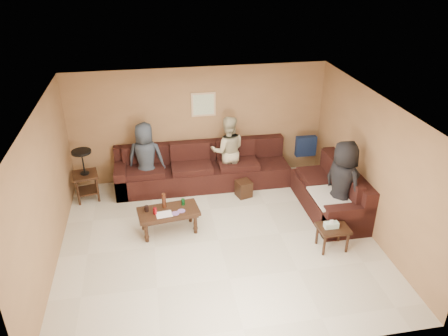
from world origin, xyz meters
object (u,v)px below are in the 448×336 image
object	(u,v)px
sectional_sofa	(245,180)
person_right	(342,184)
waste_bin	(244,189)
person_middle	(228,151)
coffee_table	(168,213)
end_table_left	(85,174)
person_left	(146,159)
side_table_right	(333,230)

from	to	relation	value
sectional_sofa	person_right	size ratio (longest dim) A/B	2.78
waste_bin	person_middle	distance (m)	0.89
coffee_table	end_table_left	bearing A→B (deg)	137.31
sectional_sofa	person_middle	xyz separation A→B (m)	(-0.26, 0.54, 0.45)
sectional_sofa	person_middle	distance (m)	0.75
waste_bin	person_right	bearing A→B (deg)	-39.60
person_left	waste_bin	bearing A→B (deg)	175.16
waste_bin	side_table_right	bearing A→B (deg)	-60.69
person_left	side_table_right	bearing A→B (deg)	151.32
person_middle	coffee_table	bearing A→B (deg)	54.44
coffee_table	person_right	bearing A→B (deg)	-5.10
waste_bin	person_middle	world-z (taller)	person_middle
coffee_table	end_table_left	world-z (taller)	end_table_left
sectional_sofa	person_middle	size ratio (longest dim) A/B	3.00
sectional_sofa	person_left	world-z (taller)	person_left
person_left	person_right	distance (m)	3.94
coffee_table	side_table_right	bearing A→B (deg)	-20.02
coffee_table	side_table_right	world-z (taller)	coffee_table
waste_bin	person_right	world-z (taller)	person_right
coffee_table	person_left	world-z (taller)	person_left
end_table_left	waste_bin	xyz separation A→B (m)	(3.20, -0.46, -0.40)
sectional_sofa	side_table_right	world-z (taller)	sectional_sofa
end_table_left	person_right	bearing A→B (deg)	-20.15
end_table_left	person_left	distance (m)	1.26
person_left	person_middle	bearing A→B (deg)	-166.75
side_table_right	person_right	size ratio (longest dim) A/B	0.34
coffee_table	waste_bin	xyz separation A→B (m)	(1.62, 0.99, -0.21)
coffee_table	sectional_sofa	bearing A→B (deg)	32.95
side_table_right	person_left	xyz separation A→B (m)	(-3.07, 2.54, 0.40)
side_table_right	person_middle	world-z (taller)	person_middle
sectional_sofa	waste_bin	bearing A→B (deg)	-116.46
end_table_left	waste_bin	distance (m)	3.25
person_middle	person_right	bearing A→B (deg)	138.23
end_table_left	person_middle	xyz separation A→B (m)	(2.97, 0.16, 0.20)
sectional_sofa	end_table_left	bearing A→B (deg)	173.35
coffee_table	person_right	world-z (taller)	person_right
person_middle	waste_bin	bearing A→B (deg)	114.88
side_table_right	coffee_table	bearing A→B (deg)	159.98
person_right	sectional_sofa	bearing A→B (deg)	25.17
end_table_left	person_left	size ratio (longest dim) A/B	0.71
waste_bin	person_middle	size ratio (longest dim) A/B	0.22
waste_bin	person_left	world-z (taller)	person_left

